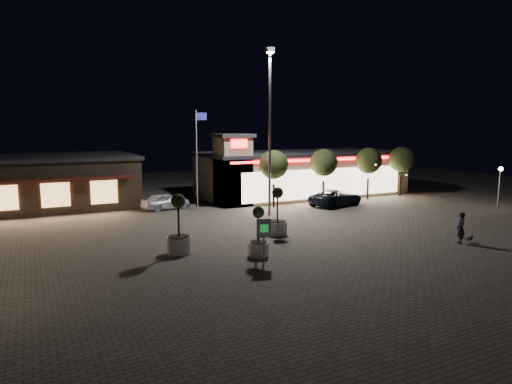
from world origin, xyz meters
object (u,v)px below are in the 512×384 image
white_sedan (166,201)px  valet_sign (264,232)px  pickup_truck (336,198)px  pedestrian (461,228)px  planter_mid (258,240)px  planter_left (179,235)px

white_sedan → valet_sign: (0.37, -16.62, 0.86)m
pickup_truck → pedestrian: pedestrian is taller
pickup_truck → planter_mid: (-12.78, -10.65, 0.10)m
planter_mid → white_sedan: bearing=92.4°
planter_left → valet_sign: size_ratio=1.45×
pedestrian → planter_left: bearing=-79.7°
planter_left → white_sedan: bearing=77.6°
pickup_truck → planter_left: 18.32m
pedestrian → planter_left: 15.95m
planter_mid → valet_sign: 1.39m
white_sedan → pickup_truck: bearing=-118.4°
planter_left → valet_sign: planter_left is taller
pedestrian → valet_sign: size_ratio=0.83×
pickup_truck → planter_mid: 16.64m
planter_left → pedestrian: bearing=-19.4°
white_sedan → pedestrian: pedestrian is taller
white_sedan → planter_left: planter_left is taller
valet_sign → pickup_truck: bearing=42.1°
pedestrian → planter_mid: (-11.50, 2.96, -0.11)m
planter_mid → pedestrian: bearing=-14.4°
pedestrian → white_sedan: bearing=-116.9°
pickup_truck → valet_sign: bearing=117.8°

